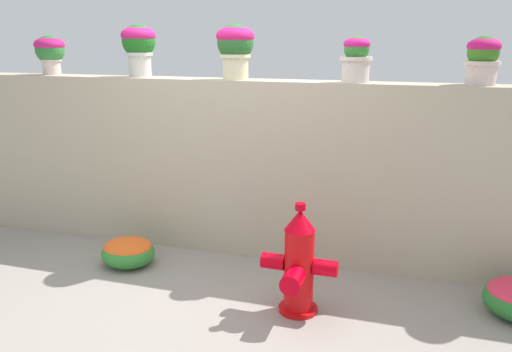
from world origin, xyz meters
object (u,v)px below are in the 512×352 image
Objects in this scene: potted_plant_5 at (483,57)px; fire_hydrant at (299,265)px; potted_plant_2 at (139,44)px; potted_plant_4 at (356,57)px; potted_plant_3 at (235,45)px; flower_bush_right at (128,251)px; potted_plant_1 at (50,50)px.

potted_plant_5 is 2.14m from fire_hydrant.
potted_plant_5 is (2.97, 0.00, -0.09)m from potted_plant_2.
potted_plant_3 is at bearing -179.82° from potted_plant_4.
potted_plant_4 is at bearing -176.56° from potted_plant_5.
flower_bush_right is at bearing -77.19° from potted_plant_2.
potted_plant_3 is 2.00m from potted_plant_5.
potted_plant_5 is at bearing 40.55° from fire_hydrant.
potted_plant_5 is at bearing 13.39° from flower_bush_right.
fire_hydrant is 1.68m from flower_bush_right.
potted_plant_1 is 1.97m from potted_plant_3.
potted_plant_3 is at bearing 36.57° from flower_bush_right.
potted_plant_1 is 3.30m from fire_hydrant.
potted_plant_5 is 0.77× the size of flower_bush_right.
potted_plant_5 reaches higher than flower_bush_right.
potted_plant_2 is at bearing 0.22° from potted_plant_1.
potted_plant_5 reaches higher than fire_hydrant.
potted_plant_4 reaches higher than potted_plant_5.
potted_plant_4 is 0.44× the size of fire_hydrant.
potted_plant_2 is 1.01× the size of potted_plant_3.
potted_plant_4 reaches higher than fire_hydrant.
potted_plant_1 is 0.45× the size of fire_hydrant.
potted_plant_2 is 1.29× the size of potted_plant_5.
potted_plant_3 is 0.56× the size of fire_hydrant.
flower_bush_right is (1.14, -0.66, -1.72)m from potted_plant_1.
fire_hydrant is at bearing -103.68° from potted_plant_4.
potted_plant_2 is at bearing 102.81° from flower_bush_right.
potted_plant_1 is at bearing 179.05° from potted_plant_4.
fire_hydrant is (1.78, -1.02, -1.54)m from potted_plant_2.
fire_hydrant is 1.75× the size of flower_bush_right.
potted_plant_2 is 0.99× the size of flower_bush_right.
potted_plant_2 is (0.99, 0.00, 0.07)m from potted_plant_1.
potted_plant_3 reaches higher than potted_plant_1.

